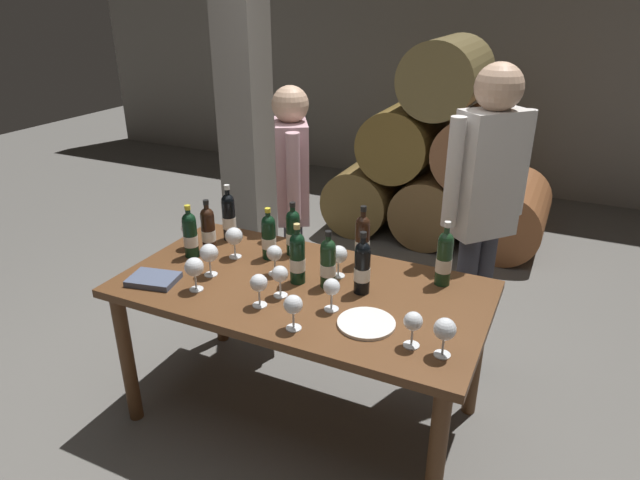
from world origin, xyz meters
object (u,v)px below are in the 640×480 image
(wine_bottle_6, at_px, (269,236))
(wine_glass_1, at_px, (445,330))
(wine_bottle_0, at_px, (293,232))
(wine_glass_11, at_px, (413,322))
(wine_glass_3, at_px, (274,254))
(wine_bottle_1, at_px, (190,234))
(wine_glass_9, at_px, (332,288))
(wine_bottle_2, at_px, (444,258))
(wine_glass_0, at_px, (234,237))
(wine_bottle_5, at_px, (328,263))
(tasting_notebook, at_px, (154,279))
(wine_bottle_8, at_px, (229,216))
(wine_glass_4, at_px, (280,275))
(wine_glass_10, at_px, (293,306))
(taster_seated_left, at_px, (292,193))
(wine_bottle_4, at_px, (297,257))
(dining_table, at_px, (302,302))
(wine_bottle_7, at_px, (362,240))
(wine_bottle_3, at_px, (208,229))
(wine_glass_6, at_px, (209,254))
(wine_glass_8, at_px, (194,268))
(sommelier_presenting, at_px, (485,199))
(serving_plate, at_px, (366,323))
(wine_glass_2, at_px, (259,284))
(wine_glass_7, at_px, (189,229))
(wine_glass_5, at_px, (338,255))

(wine_bottle_6, distance_m, wine_glass_1, 1.10)
(wine_bottle_0, xyz_separation_m, wine_glass_11, (0.80, -0.53, -0.02))
(wine_glass_3, xyz_separation_m, wine_glass_11, (0.77, -0.29, -0.00))
(wine_bottle_1, distance_m, wine_glass_9, 0.88)
(wine_bottle_2, bearing_deg, wine_glass_0, -170.31)
(wine_bottle_5, relative_size, tasting_notebook, 1.26)
(wine_bottle_0, relative_size, wine_bottle_6, 1.05)
(wine_bottle_8, relative_size, wine_glass_4, 2.11)
(wine_glass_0, relative_size, wine_glass_10, 1.07)
(wine_glass_4, relative_size, wine_glass_11, 1.00)
(wine_bottle_8, bearing_deg, wine_glass_3, -30.87)
(taster_seated_left, bearing_deg, wine_glass_9, -53.08)
(wine_bottle_1, xyz_separation_m, wine_bottle_4, (0.62, -0.01, 0.01))
(tasting_notebook, bearing_deg, wine_bottle_4, 13.80)
(dining_table, bearing_deg, wine_bottle_4, 142.85)
(wine_bottle_8, bearing_deg, wine_glass_9, -28.38)
(wine_bottle_5, relative_size, wine_bottle_7, 0.89)
(wine_bottle_3, xyz_separation_m, wine_bottle_5, (0.72, -0.08, -0.00))
(wine_glass_6, bearing_deg, wine_bottle_6, 60.99)
(dining_table, xyz_separation_m, wine_bottle_6, (-0.28, 0.19, 0.21))
(wine_bottle_4, bearing_deg, tasting_notebook, -154.40)
(wine_glass_8, relative_size, tasting_notebook, 0.73)
(wine_glass_9, height_order, taster_seated_left, taster_seated_left)
(wine_bottle_7, height_order, wine_glass_1, wine_bottle_7)
(wine_bottle_5, bearing_deg, wine_bottle_1, -179.23)
(wine_bottle_1, height_order, sommelier_presenting, sommelier_presenting)
(serving_plate, bearing_deg, wine_bottle_3, 162.64)
(wine_glass_4, bearing_deg, sommelier_presenting, 51.11)
(wine_glass_1, height_order, wine_glass_10, wine_glass_1)
(wine_glass_3, bearing_deg, wine_glass_2, -73.20)
(wine_bottle_1, distance_m, wine_glass_6, 0.25)
(wine_bottle_2, height_order, wine_glass_3, wine_bottle_2)
(wine_glass_10, height_order, tasting_notebook, wine_glass_10)
(wine_bottle_4, xyz_separation_m, wine_glass_0, (-0.41, 0.10, -0.01))
(wine_glass_3, xyz_separation_m, wine_glass_7, (-0.55, 0.07, 0.00))
(tasting_notebook, bearing_deg, sommelier_presenting, 26.08)
(wine_glass_11, xyz_separation_m, sommelier_presenting, (0.06, 1.00, 0.18))
(wine_bottle_0, relative_size, wine_glass_8, 1.77)
(wine_bottle_0, bearing_deg, wine_glass_5, -22.73)
(wine_glass_10, xyz_separation_m, sommelier_presenting, (0.53, 1.09, 0.18))
(wine_glass_1, height_order, wine_glass_3, wine_glass_1)
(wine_bottle_7, bearing_deg, wine_glass_4, -115.40)
(wine_glass_3, bearing_deg, wine_glass_7, 172.83)
(wine_bottle_8, distance_m, wine_glass_8, 0.58)
(wine_glass_8, bearing_deg, wine_bottle_0, 67.21)
(wine_bottle_1, relative_size, wine_glass_7, 1.79)
(wine_bottle_8, bearing_deg, tasting_notebook, -94.70)
(wine_glass_7, bearing_deg, wine_glass_4, -19.57)
(wine_bottle_0, distance_m, wine_bottle_3, 0.44)
(wine_bottle_4, relative_size, wine_bottle_7, 0.95)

